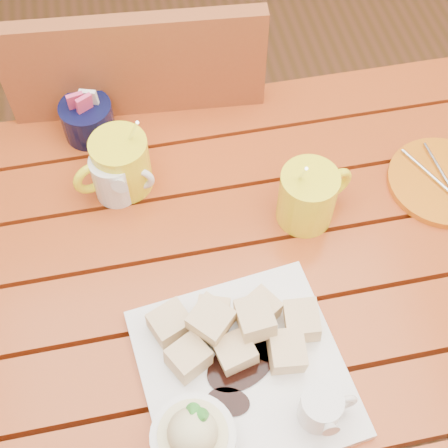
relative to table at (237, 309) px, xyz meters
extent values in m
plane|color=#563518|center=(0.00, 0.00, -0.64)|extent=(5.00, 5.00, 0.00)
cube|color=#983F13|center=(0.00, -0.23, 0.09)|extent=(1.20, 0.11, 0.03)
cube|color=#983F13|center=(0.00, -0.11, 0.09)|extent=(1.20, 0.11, 0.03)
cube|color=#983F13|center=(0.00, 0.00, 0.09)|extent=(1.20, 0.11, 0.03)
cube|color=#983F13|center=(0.00, 0.11, 0.09)|extent=(1.20, 0.11, 0.03)
cube|color=#983F13|center=(0.00, 0.23, 0.09)|extent=(1.20, 0.11, 0.03)
cube|color=#983F13|center=(0.00, 0.34, 0.09)|extent=(1.20, 0.11, 0.03)
cube|color=#983F13|center=(0.00, 0.36, 0.04)|extent=(1.12, 0.04, 0.08)
cylinder|color=#983F13|center=(0.55, 0.35, -0.28)|extent=(0.06, 0.06, 0.72)
cube|color=white|center=(-0.03, -0.15, 0.12)|extent=(0.30, 0.30, 0.02)
cube|color=gold|center=(0.07, -0.10, 0.14)|extent=(0.05, 0.05, 0.04)
cube|color=gold|center=(-0.11, -0.07, 0.14)|extent=(0.06, 0.06, 0.04)
cube|color=gold|center=(0.01, -0.07, 0.14)|extent=(0.07, 0.07, 0.04)
cube|color=gold|center=(-0.10, -0.12, 0.14)|extent=(0.07, 0.07, 0.04)
cube|color=gold|center=(-0.03, -0.13, 0.14)|extent=(0.06, 0.06, 0.04)
cube|color=gold|center=(0.04, -0.14, 0.14)|extent=(0.05, 0.05, 0.04)
cube|color=gold|center=(0.00, -0.10, 0.17)|extent=(0.05, 0.05, 0.04)
cube|color=gold|center=(-0.06, -0.09, 0.17)|extent=(0.07, 0.07, 0.04)
cube|color=gold|center=(-0.05, -0.07, 0.14)|extent=(0.06, 0.06, 0.04)
cylinder|color=white|center=(-0.11, -0.23, 0.14)|extent=(0.11, 0.11, 0.04)
cylinder|color=beige|center=(-0.11, -0.23, 0.16)|extent=(0.09, 0.09, 0.03)
sphere|color=beige|center=(-0.11, -0.23, 0.18)|extent=(0.06, 0.06, 0.06)
cone|color=green|center=(-0.09, -0.22, 0.20)|extent=(0.04, 0.04, 0.03)
cone|color=green|center=(-0.10, -0.21, 0.20)|extent=(0.03, 0.03, 0.02)
cylinder|color=white|center=(0.06, -0.23, 0.15)|extent=(0.05, 0.05, 0.06)
cylinder|color=black|center=(0.06, -0.23, 0.18)|extent=(0.04, 0.04, 0.01)
cone|color=white|center=(0.06, -0.25, 0.17)|extent=(0.02, 0.02, 0.03)
torus|color=white|center=(0.09, -0.23, 0.15)|extent=(0.04, 0.01, 0.04)
cylinder|color=yellow|center=(-0.15, 0.22, 0.16)|extent=(0.09, 0.09, 0.10)
cylinder|color=black|center=(-0.15, 0.22, 0.20)|extent=(0.08, 0.08, 0.01)
torus|color=yellow|center=(-0.20, 0.20, 0.16)|extent=(0.06, 0.04, 0.06)
cylinder|color=silver|center=(-0.13, 0.23, 0.20)|extent=(0.05, 0.05, 0.13)
cylinder|color=yellow|center=(0.13, 0.09, 0.16)|extent=(0.09, 0.09, 0.10)
cylinder|color=black|center=(0.13, 0.09, 0.20)|extent=(0.08, 0.08, 0.01)
torus|color=yellow|center=(0.18, 0.11, 0.16)|extent=(0.06, 0.03, 0.06)
cylinder|color=silver|center=(0.11, 0.10, 0.19)|extent=(0.01, 0.06, 0.13)
cylinder|color=white|center=(-0.16, 0.20, 0.15)|extent=(0.07, 0.07, 0.08)
cylinder|color=white|center=(-0.16, 0.20, 0.19)|extent=(0.06, 0.06, 0.01)
cone|color=white|center=(-0.16, 0.16, 0.18)|extent=(0.03, 0.03, 0.03)
torus|color=white|center=(-0.12, 0.20, 0.15)|extent=(0.05, 0.03, 0.05)
cylinder|color=black|center=(-0.20, 0.34, 0.14)|extent=(0.09, 0.09, 0.07)
cube|color=#E03C71|center=(-0.21, 0.34, 0.19)|extent=(0.03, 0.02, 0.04)
cube|color=white|center=(-0.18, 0.34, 0.19)|extent=(0.03, 0.02, 0.04)
cube|color=#E03C71|center=(-0.19, 0.33, 0.19)|extent=(0.03, 0.03, 0.04)
cylinder|color=orange|center=(0.37, 0.11, 0.11)|extent=(0.18, 0.18, 0.01)
cylinder|color=silver|center=(0.35, 0.12, 0.12)|extent=(0.06, 0.12, 0.01)
cylinder|color=silver|center=(0.37, 0.12, 0.12)|extent=(0.02, 0.13, 0.01)
cube|color=brown|center=(-0.08, 0.58, -0.18)|extent=(0.49, 0.49, 0.03)
cylinder|color=brown|center=(0.13, 0.76, -0.42)|extent=(0.04, 0.04, 0.45)
cylinder|color=brown|center=(-0.26, 0.79, -0.42)|extent=(0.04, 0.04, 0.45)
cylinder|color=brown|center=(0.09, 0.38, -0.42)|extent=(0.04, 0.04, 0.45)
cylinder|color=brown|center=(-0.29, 0.41, -0.42)|extent=(0.04, 0.04, 0.45)
cube|color=brown|center=(-0.10, 0.38, 0.07)|extent=(0.45, 0.07, 0.47)
camera|label=1|loc=(-0.11, -0.43, 0.95)|focal=50.00mm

